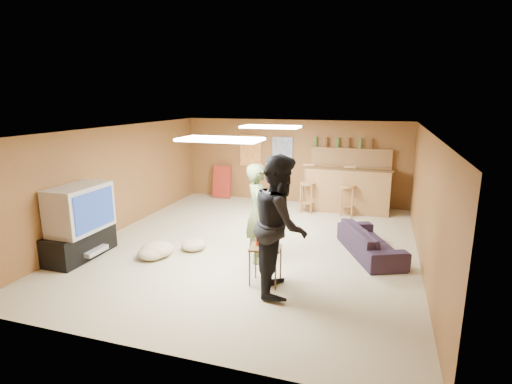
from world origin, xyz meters
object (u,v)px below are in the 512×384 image
(tv_body, at_px, (80,208))
(sofa, at_px, (370,241))
(bar_counter, at_px, (348,190))
(person_black, at_px, (280,224))
(person_olive, at_px, (258,213))
(tray_table, at_px, (265,265))

(tv_body, bearing_deg, sofa, 19.17)
(bar_counter, bearing_deg, person_black, -96.90)
(person_olive, height_order, person_black, person_black)
(tv_body, relative_size, tray_table, 1.84)
(tv_body, relative_size, person_black, 0.55)
(tv_body, bearing_deg, person_olive, 15.34)
(person_olive, bearing_deg, bar_counter, -39.69)
(bar_counter, distance_m, tray_table, 4.54)
(tray_table, bearing_deg, person_olive, 114.39)
(bar_counter, bearing_deg, tv_body, -133.00)
(person_olive, xyz_separation_m, person_black, (0.63, -0.94, 0.15))
(bar_counter, bearing_deg, tray_table, -100.22)
(tv_body, distance_m, tray_table, 3.40)
(tv_body, xyz_separation_m, sofa, (4.81, 1.67, -0.65))
(person_black, distance_m, sofa, 2.30)
(bar_counter, relative_size, sofa, 1.16)
(sofa, xyz_separation_m, tray_table, (-1.47, -1.69, 0.05))
(person_olive, distance_m, person_black, 1.14)
(tv_body, distance_m, sofa, 5.14)
(bar_counter, height_order, sofa, bar_counter)
(person_black, bearing_deg, person_olive, 20.64)
(person_black, distance_m, tray_table, 0.76)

